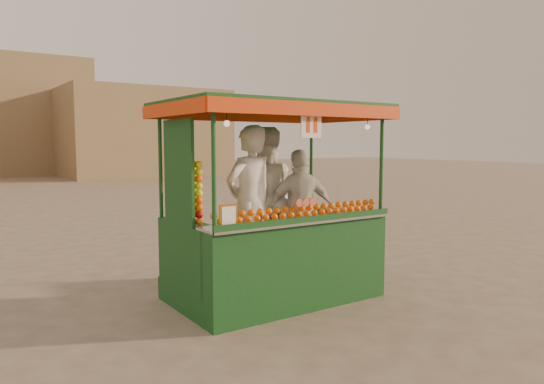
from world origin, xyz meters
TOP-DOWN VIEW (x-y plane):
  - ground at (0.00, 0.00)m, footprint 90.00×90.00m
  - building_right at (7.00, 24.00)m, footprint 9.00×6.00m
  - juice_cart at (-0.04, -0.10)m, footprint 2.63×1.71m
  - vendor_left at (-0.29, 0.03)m, footprint 0.74×0.55m
  - vendor_middle at (0.18, 0.44)m, footprint 1.03×0.88m
  - vendor_right at (0.45, -0.00)m, footprint 0.98×0.61m

SIDE VIEW (x-z plane):
  - ground at x=0.00m, z-range 0.00..0.00m
  - juice_cart at x=-0.04m, z-range -0.42..1.97m
  - vendor_right at x=0.45m, z-range 0.28..1.84m
  - vendor_middle at x=0.18m, z-range 0.28..2.13m
  - vendor_left at x=-0.29m, z-range 0.28..2.13m
  - building_right at x=7.00m, z-range 0.00..5.00m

